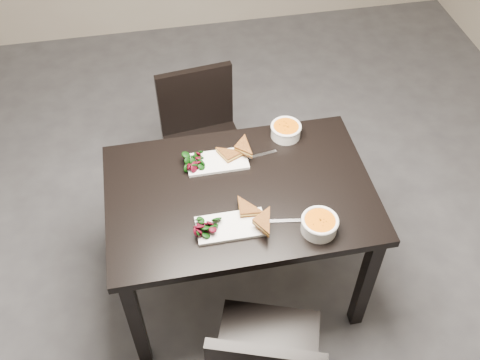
{
  "coord_description": "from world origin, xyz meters",
  "views": [
    {
      "loc": [
        -0.14,
        -1.66,
        2.6
      ],
      "look_at": [
        0.16,
        -0.08,
        0.82
      ],
      "focal_mm": 40.97,
      "sensor_mm": 36.0,
      "label": 1
    }
  ],
  "objects_px": {
    "chair_far": "(202,135)",
    "soup_bowl_near": "(319,224)",
    "table": "(240,205)",
    "soup_bowl_far": "(286,130)",
    "plate_far": "(217,162)",
    "plate_near": "(231,226)"
  },
  "relations": [
    {
      "from": "table",
      "to": "plate_near",
      "type": "relative_size",
      "value": 4.09
    },
    {
      "from": "table",
      "to": "soup_bowl_far",
      "type": "bearing_deg",
      "value": 47.14
    },
    {
      "from": "plate_far",
      "to": "table",
      "type": "bearing_deg",
      "value": -69.4
    },
    {
      "from": "plate_near",
      "to": "plate_far",
      "type": "distance_m",
      "value": 0.39
    },
    {
      "from": "table",
      "to": "soup_bowl_near",
      "type": "bearing_deg",
      "value": -44.47
    },
    {
      "from": "chair_far",
      "to": "soup_bowl_far",
      "type": "height_order",
      "value": "chair_far"
    },
    {
      "from": "soup_bowl_near",
      "to": "soup_bowl_far",
      "type": "xyz_separation_m",
      "value": [
        0.0,
        0.59,
        -0.0
      ]
    },
    {
      "from": "table",
      "to": "plate_near",
      "type": "distance_m",
      "value": 0.24
    },
    {
      "from": "plate_far",
      "to": "soup_bowl_far",
      "type": "xyz_separation_m",
      "value": [
        0.36,
        0.12,
        0.03
      ]
    },
    {
      "from": "chair_far",
      "to": "plate_near",
      "type": "distance_m",
      "value": 0.92
    },
    {
      "from": "plate_near",
      "to": "plate_far",
      "type": "xyz_separation_m",
      "value": [
        0.0,
        0.39,
        -0.0
      ]
    },
    {
      "from": "plate_near",
      "to": "chair_far",
      "type": "bearing_deg",
      "value": 90.52
    },
    {
      "from": "table",
      "to": "chair_far",
      "type": "relative_size",
      "value": 1.41
    },
    {
      "from": "chair_far",
      "to": "plate_near",
      "type": "relative_size",
      "value": 2.9
    },
    {
      "from": "chair_far",
      "to": "soup_bowl_near",
      "type": "distance_m",
      "value": 1.07
    },
    {
      "from": "plate_near",
      "to": "plate_far",
      "type": "relative_size",
      "value": 1.03
    },
    {
      "from": "chair_far",
      "to": "plate_far",
      "type": "xyz_separation_m",
      "value": [
        0.01,
        -0.49,
        0.27
      ]
    },
    {
      "from": "table",
      "to": "chair_far",
      "type": "distance_m",
      "value": 0.71
    },
    {
      "from": "table",
      "to": "chair_far",
      "type": "height_order",
      "value": "chair_far"
    },
    {
      "from": "table",
      "to": "plate_near",
      "type": "height_order",
      "value": "plate_near"
    },
    {
      "from": "plate_near",
      "to": "soup_bowl_near",
      "type": "bearing_deg",
      "value": -12.89
    },
    {
      "from": "soup_bowl_near",
      "to": "plate_far",
      "type": "relative_size",
      "value": 0.56
    }
  ]
}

